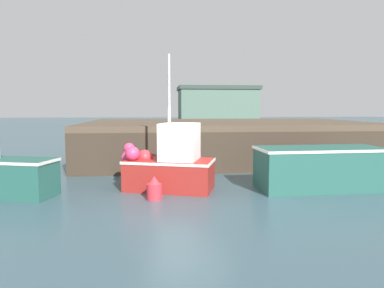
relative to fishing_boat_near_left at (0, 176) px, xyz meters
The scene contains 7 objects.
ground 5.36m from the fishing_boat_near_left, ahead, with size 120.00×160.00×0.10m.
pier 9.88m from the fishing_boat_near_left, 37.44° to the left, with size 13.33×8.04×1.84m.
fishing_boat_near_left is the anchor object (origin of this frame).
fishing_boat_near_right 4.85m from the fishing_boat_near_left, ahead, with size 2.97×2.13×4.10m.
fishing_boat_mid 9.45m from the fishing_boat_near_left, ahead, with size 3.90×1.63×1.31m.
warehouse 39.85m from the fishing_boat_near_left, 71.25° to the left, with size 10.85×7.13×5.41m.
mooring_buoy_foreground 4.47m from the fishing_boat_near_left, 10.78° to the right, with size 0.42×0.42×0.64m.
Camera 1 is at (-0.83, -9.96, 2.52)m, focal length 32.20 mm.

